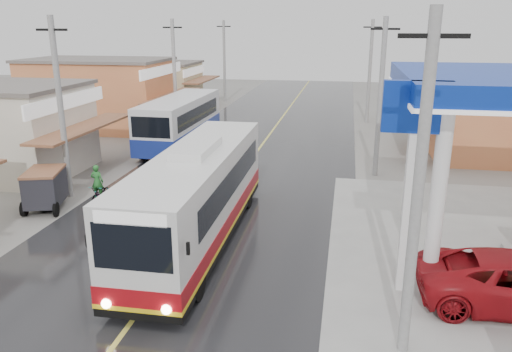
{
  "coord_description": "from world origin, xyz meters",
  "views": [
    {
      "loc": [
        5.35,
        -10.88,
        7.63
      ],
      "look_at": [
        2.1,
        6.91,
        2.1
      ],
      "focal_mm": 35.0,
      "sensor_mm": 36.0,
      "label": 1
    }
  ],
  "objects_px": {
    "coach_bus": "(199,195)",
    "cyclist": "(100,191)",
    "second_bus": "(180,121)",
    "tricycle_near": "(45,187)",
    "tyre_stack": "(48,204)"
  },
  "relations": [
    {
      "from": "coach_bus",
      "to": "cyclist",
      "type": "xyz_separation_m",
      "value": [
        -5.43,
        2.92,
        -1.15
      ]
    },
    {
      "from": "second_bus",
      "to": "cyclist",
      "type": "xyz_separation_m",
      "value": [
        -0.11,
        -10.79,
        -1.1
      ]
    },
    {
      "from": "second_bus",
      "to": "tricycle_near",
      "type": "height_order",
      "value": "second_bus"
    },
    {
      "from": "tricycle_near",
      "to": "tyre_stack",
      "type": "relative_size",
      "value": 2.6
    },
    {
      "from": "coach_bus",
      "to": "tricycle_near",
      "type": "bearing_deg",
      "value": 165.26
    },
    {
      "from": "second_bus",
      "to": "tyre_stack",
      "type": "xyz_separation_m",
      "value": [
        -2.0,
        -11.84,
        -1.46
      ]
    },
    {
      "from": "second_bus",
      "to": "tricycle_near",
      "type": "xyz_separation_m",
      "value": [
        -2.06,
        -11.83,
        -0.71
      ]
    },
    {
      "from": "cyclist",
      "to": "tyre_stack",
      "type": "bearing_deg",
      "value": -153.36
    },
    {
      "from": "second_bus",
      "to": "tyre_stack",
      "type": "relative_size",
      "value": 10.28
    },
    {
      "from": "tyre_stack",
      "to": "tricycle_near",
      "type": "bearing_deg",
      "value": 166.99
    },
    {
      "from": "second_bus",
      "to": "tyre_stack",
      "type": "distance_m",
      "value": 12.1
    },
    {
      "from": "coach_bus",
      "to": "tyre_stack",
      "type": "bearing_deg",
      "value": 165.25
    },
    {
      "from": "second_bus",
      "to": "tricycle_near",
      "type": "distance_m",
      "value": 12.03
    },
    {
      "from": "coach_bus",
      "to": "tricycle_near",
      "type": "xyz_separation_m",
      "value": [
        -7.38,
        1.89,
        -0.75
      ]
    },
    {
      "from": "tricycle_near",
      "to": "tyre_stack",
      "type": "bearing_deg",
      "value": -29.37
    }
  ]
}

